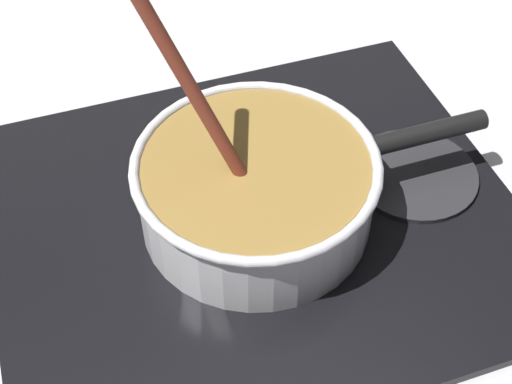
% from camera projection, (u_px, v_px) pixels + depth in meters
% --- Properties ---
extents(ground, '(2.40, 1.60, 0.04)m').
position_uv_depth(ground, '(232.00, 382.00, 0.70)').
color(ground, '#B7B7BC').
extents(hob_plate, '(0.56, 0.48, 0.01)m').
position_uv_depth(hob_plate, '(256.00, 221.00, 0.80)').
color(hob_plate, black).
rests_on(hob_plate, ground).
extents(burner_ring, '(0.16, 0.16, 0.01)m').
position_uv_depth(burner_ring, '(256.00, 215.00, 0.80)').
color(burner_ring, '#592D0C').
rests_on(burner_ring, hob_plate).
extents(spare_burner, '(0.14, 0.14, 0.01)m').
position_uv_depth(spare_burner, '(414.00, 174.00, 0.84)').
color(spare_burner, '#262628').
rests_on(spare_burner, hob_plate).
extents(cooking_pan, '(0.39, 0.25, 0.30)m').
position_uv_depth(cooking_pan, '(257.00, 188.00, 0.77)').
color(cooking_pan, silver).
rests_on(cooking_pan, hob_plate).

